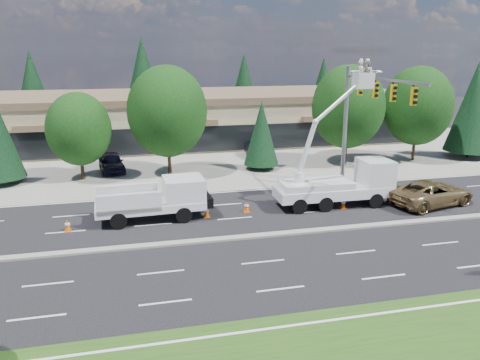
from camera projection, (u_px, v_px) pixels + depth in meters
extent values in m
plane|color=black|center=(247.00, 238.00, 26.11)|extent=(140.00, 140.00, 0.00)
cube|color=gray|center=(197.00, 159.00, 44.88)|extent=(140.00, 22.00, 0.01)
cube|color=gray|center=(247.00, 237.00, 26.09)|extent=(120.00, 0.55, 0.12)
cube|color=tan|center=(184.00, 119.00, 53.59)|extent=(50.00, 15.00, 5.00)
cube|color=brown|center=(183.00, 96.00, 52.89)|extent=(50.40, 15.40, 0.70)
cube|color=black|center=(193.00, 140.00, 46.78)|extent=(48.00, 0.12, 2.60)
cylinder|color=#332114|center=(3.00, 179.00, 36.56)|extent=(0.26, 0.26, 0.80)
cylinder|color=#332114|center=(82.00, 166.00, 37.68)|extent=(0.28, 0.28, 2.28)
ellipsoid|color=black|center=(79.00, 129.00, 36.89)|extent=(5.06, 5.06, 5.82)
cylinder|color=#332114|center=(169.00, 157.00, 39.13)|extent=(0.28, 0.28, 2.93)
ellipsoid|color=black|center=(167.00, 111.00, 38.11)|extent=(6.52, 6.52, 7.50)
cylinder|color=#332114|center=(261.00, 165.00, 41.18)|extent=(0.26, 0.26, 0.80)
cone|color=black|center=(261.00, 133.00, 40.43)|extent=(3.03, 3.03, 5.54)
cylinder|color=#332114|center=(346.00, 149.00, 42.65)|extent=(0.28, 0.28, 2.91)
ellipsoid|color=black|center=(348.00, 107.00, 41.64)|extent=(6.47, 6.47, 7.43)
cylinder|color=#332114|center=(414.00, 146.00, 44.20)|extent=(0.28, 0.28, 2.86)
ellipsoid|color=black|center=(418.00, 106.00, 43.20)|extent=(6.35, 6.35, 7.30)
cylinder|color=#332114|center=(467.00, 153.00, 45.79)|extent=(0.26, 0.26, 0.80)
cone|color=black|center=(473.00, 107.00, 44.59)|extent=(4.64, 4.64, 8.48)
cylinder|color=#332114|center=(37.00, 127.00, 61.46)|extent=(0.26, 0.26, 0.80)
cone|color=black|center=(33.00, 88.00, 60.11)|extent=(5.17, 5.17, 9.44)
cylinder|color=#332114|center=(146.00, 123.00, 64.53)|extent=(0.26, 0.26, 0.80)
cone|color=black|center=(143.00, 79.00, 62.94)|extent=(6.04, 6.04, 11.03)
cylinder|color=#332114|center=(244.00, 120.00, 67.61)|extent=(0.26, 0.26, 0.80)
cone|color=black|center=(244.00, 86.00, 66.32)|extent=(4.94, 4.94, 9.03)
cylinder|color=#332114|center=(321.00, 117.00, 70.25)|extent=(0.26, 0.26, 0.80)
cone|color=black|center=(323.00, 87.00, 69.03)|extent=(4.69, 4.69, 8.56)
cylinder|color=gray|center=(345.00, 126.00, 35.74)|extent=(0.32, 0.32, 9.00)
cylinder|color=gray|center=(383.00, 79.00, 30.03)|extent=(0.20, 10.00, 0.20)
cylinder|color=gray|center=(364.00, 71.00, 34.93)|extent=(2.60, 0.12, 0.12)
cube|color=gold|center=(360.00, 88.00, 33.05)|extent=(0.32, 0.22, 1.05)
cube|color=gold|center=(376.00, 90.00, 30.98)|extent=(0.32, 0.22, 1.05)
cube|color=gold|center=(393.00, 93.00, 28.92)|extent=(0.32, 0.22, 1.05)
cube|color=gold|center=(414.00, 96.00, 26.85)|extent=(0.32, 0.22, 1.05)
cube|color=white|center=(151.00, 205.00, 28.69)|extent=(6.68, 2.71, 0.49)
cube|color=white|center=(184.00, 191.00, 29.03)|extent=(2.52, 2.46, 1.64)
cube|color=black|center=(195.00, 186.00, 29.16)|extent=(0.18, 2.08, 1.10)
cube|color=white|center=(127.00, 194.00, 29.16)|extent=(3.74, 0.50, 1.20)
cube|color=white|center=(129.00, 204.00, 27.23)|extent=(3.74, 0.50, 1.20)
cube|color=white|center=(333.00, 191.00, 31.33)|extent=(7.92, 2.45, 0.69)
cube|color=white|center=(375.00, 174.00, 31.67)|extent=(2.00, 2.34, 1.97)
cube|color=black|center=(385.00, 171.00, 31.79)|extent=(0.10, 1.97, 1.18)
cube|color=white|center=(316.00, 185.00, 30.91)|extent=(4.76, 2.32, 0.49)
cylinder|color=white|center=(299.00, 178.00, 30.52)|extent=(0.69, 0.69, 0.79)
cube|color=white|center=(363.00, 80.00, 29.72)|extent=(1.09, 0.90, 1.07)
imported|color=beige|center=(360.00, 74.00, 29.57)|extent=(0.41, 0.62, 1.70)
imported|color=beige|center=(367.00, 74.00, 29.66)|extent=(0.65, 0.83, 1.70)
ellipsoid|color=white|center=(361.00, 60.00, 29.34)|extent=(0.26, 0.26, 0.18)
ellipsoid|color=white|center=(368.00, 60.00, 29.43)|extent=(0.26, 0.26, 0.18)
cube|color=#E15107|center=(68.00, 231.00, 27.07)|extent=(0.40, 0.40, 0.03)
cone|color=#E15107|center=(67.00, 225.00, 26.98)|extent=(0.36, 0.36, 0.70)
cylinder|color=white|center=(67.00, 224.00, 26.97)|extent=(0.29, 0.29, 0.10)
cube|color=#E15107|center=(207.00, 217.00, 29.34)|extent=(0.40, 0.40, 0.03)
cone|color=#E15107|center=(207.00, 212.00, 29.25)|extent=(0.36, 0.36, 0.70)
cylinder|color=white|center=(207.00, 211.00, 29.23)|extent=(0.29, 0.29, 0.10)
cube|color=#E15107|center=(247.00, 211.00, 30.32)|extent=(0.40, 0.40, 0.03)
cone|color=#E15107|center=(247.00, 207.00, 30.24)|extent=(0.36, 0.36, 0.70)
cylinder|color=white|center=(247.00, 206.00, 30.22)|extent=(0.29, 0.29, 0.10)
cube|color=#E15107|center=(343.00, 208.00, 30.96)|extent=(0.40, 0.40, 0.03)
cone|color=#E15107|center=(343.00, 203.00, 30.87)|extent=(0.36, 0.36, 0.70)
cylinder|color=white|center=(343.00, 202.00, 30.85)|extent=(0.29, 0.29, 0.10)
cube|color=#E15107|center=(377.00, 203.00, 32.04)|extent=(0.40, 0.40, 0.03)
cone|color=#E15107|center=(377.00, 198.00, 31.95)|extent=(0.36, 0.36, 0.70)
cylinder|color=white|center=(377.00, 197.00, 31.93)|extent=(0.29, 0.29, 0.10)
imported|color=olive|center=(432.00, 193.00, 31.48)|extent=(6.50, 4.06, 1.67)
imported|color=black|center=(111.00, 162.00, 40.30)|extent=(2.60, 5.00, 1.63)
imported|color=black|center=(259.00, 150.00, 45.31)|extent=(1.99, 4.90, 1.58)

